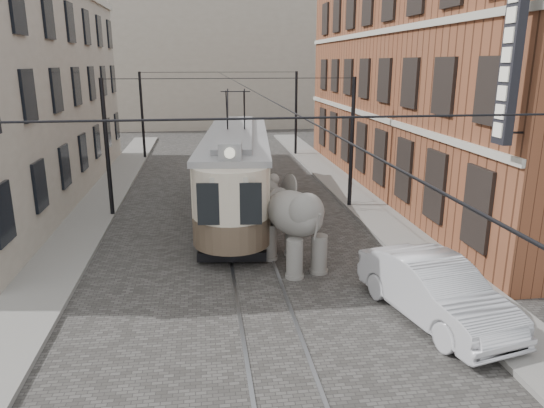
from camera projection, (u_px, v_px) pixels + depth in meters
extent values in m
plane|color=#44423F|center=(252.00, 261.00, 17.53)|extent=(120.00, 120.00, 0.00)
cube|color=slate|center=(417.00, 250.00, 18.30)|extent=(2.00, 60.00, 0.15)
cube|color=slate|center=(55.00, 269.00, 16.65)|extent=(2.00, 60.00, 0.15)
cube|color=brown|center=(447.00, 75.00, 25.94)|extent=(8.00, 26.00, 12.00)
cube|color=gray|center=(1.00, 97.00, 24.27)|extent=(7.00, 24.00, 10.00)
cube|color=gray|center=(214.00, 58.00, 53.80)|extent=(28.00, 10.00, 14.00)
imported|color=#B4B3B9|center=(435.00, 290.00, 13.37)|extent=(2.86, 5.35, 1.67)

